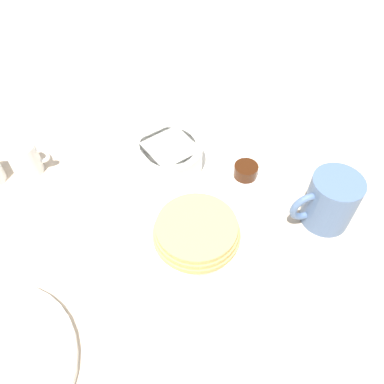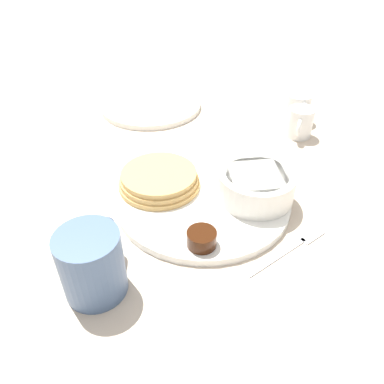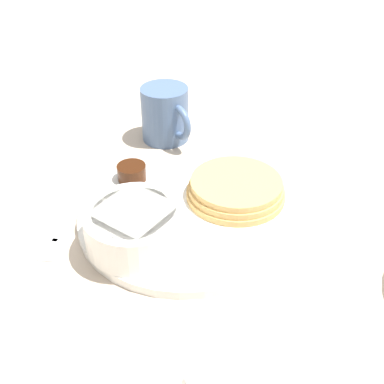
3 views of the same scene
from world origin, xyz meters
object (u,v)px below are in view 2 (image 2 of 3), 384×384
Objects in this scene: creamer_pitcher_near at (300,122)px; creamer_pitcher_far at (298,108)px; fork at (295,245)px; plate at (203,198)px; coffee_mug at (93,263)px; bowl at (256,184)px.

creamer_pitcher_far is (0.01, -0.07, 0.00)m from creamer_pitcher_near.
fork is (-0.01, 0.33, -0.03)m from creamer_pitcher_near.
coffee_mug is at bearing 67.28° from plate.
creamer_pitcher_near is at bearing -103.01° from bowl.
coffee_mug reaches higher than creamer_pitcher_far.
creamer_pitcher_far is (-0.21, -0.54, -0.01)m from coffee_mug.
creamer_pitcher_far is at bearing -86.81° from fork.
bowl is 1.67× the size of creamer_pitcher_far.
creamer_pitcher_far is (-0.13, -0.33, 0.03)m from plate.
creamer_pitcher_near is (-0.14, -0.27, 0.03)m from plate.
creamer_pitcher_far is 0.58× the size of fork.
bowl is 0.97× the size of fork.
plate is 0.16m from fork.
plate is 0.22m from coffee_mug.
coffee_mug is at bearing 64.56° from creamer_pitcher_near.
creamer_pitcher_near is at bearing 97.07° from creamer_pitcher_far.
plate is 2.57× the size of coffee_mug.
coffee_mug is 0.87× the size of fork.
bowl is at bearing -166.60° from plate.
bowl is at bearing 81.22° from creamer_pitcher_far.
creamer_pitcher_near is at bearing -117.44° from plate.
coffee_mug is at bearing 53.28° from bowl.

